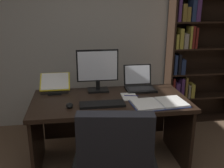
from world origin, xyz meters
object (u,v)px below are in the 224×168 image
object	(u,v)px
monitor	(98,71)
open_binder	(159,103)
notepad	(129,97)
pen	(131,96)
computer_mouse	(69,105)
bookshelf	(196,47)
laptop	(139,84)
reading_stand_with_book	(55,83)
keyboard	(102,104)
desk	(109,114)

from	to	relation	value
monitor	open_binder	size ratio (longest dim) A/B	0.84
notepad	pen	xyz separation A→B (m)	(0.02, 0.00, 0.01)
computer_mouse	pen	bearing A→B (deg)	16.67
bookshelf	pen	world-z (taller)	bookshelf
laptop	reading_stand_with_book	bearing A→B (deg)	176.27
monitor	reading_stand_with_book	bearing A→B (deg)	171.91
monitor	laptop	bearing A→B (deg)	0.63
monitor	reading_stand_with_book	distance (m)	0.48
laptop	notepad	xyz separation A→B (m)	(-0.17, -0.25, -0.05)
keyboard	pen	size ratio (longest dim) A/B	3.00
desk	monitor	size ratio (longest dim) A/B	3.42
open_binder	pen	distance (m)	0.32
keyboard	open_binder	xyz separation A→B (m)	(0.53, -0.05, -0.00)
monitor	computer_mouse	bearing A→B (deg)	-125.18
reading_stand_with_book	pen	size ratio (longest dim) A/B	2.24
notepad	computer_mouse	bearing A→B (deg)	-162.80
monitor	laptop	world-z (taller)	monitor
reading_stand_with_book	pen	distance (m)	0.83
computer_mouse	open_binder	bearing A→B (deg)	-3.45
laptop	bookshelf	bearing A→B (deg)	34.53
notepad	pen	size ratio (longest dim) A/B	1.50
reading_stand_with_book	open_binder	world-z (taller)	reading_stand_with_book
monitor	laptop	xyz separation A→B (m)	(0.46, 0.01, -0.17)
bookshelf	laptop	world-z (taller)	bookshelf
laptop	keyboard	world-z (taller)	laptop
bookshelf	monitor	world-z (taller)	bookshelf
keyboard	reading_stand_with_book	distance (m)	0.67
bookshelf	notepad	size ratio (longest dim) A/B	10.03
desk	bookshelf	world-z (taller)	bookshelf
keyboard	notepad	bearing A→B (deg)	31.97
bookshelf	monitor	distance (m)	1.56
laptop	reading_stand_with_book	world-z (taller)	laptop
laptop	keyboard	size ratio (longest dim) A/B	0.75
desk	notepad	bearing A→B (deg)	-14.61
keyboard	notepad	xyz separation A→B (m)	(0.30, 0.18, -0.01)
desk	open_binder	size ratio (longest dim) A/B	2.86
open_binder	desk	bearing A→B (deg)	141.96
monitor	reading_stand_with_book	xyz separation A→B (m)	(-0.46, 0.06, -0.14)
monitor	pen	xyz separation A→B (m)	(0.32, -0.24, -0.21)
keyboard	open_binder	world-z (taller)	same
reading_stand_with_book	computer_mouse	bearing A→B (deg)	-72.38
laptop	open_binder	size ratio (longest dim) A/B	0.59
laptop	open_binder	bearing A→B (deg)	-81.83
desk	bookshelf	size ratio (longest dim) A/B	0.73
keyboard	open_binder	size ratio (longest dim) A/B	0.78
bookshelf	reading_stand_with_book	world-z (taller)	bookshelf
monitor	computer_mouse	distance (m)	0.56
desk	pen	bearing A→B (deg)	-13.34
desk	pen	size ratio (longest dim) A/B	10.95
monitor	keyboard	distance (m)	0.48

